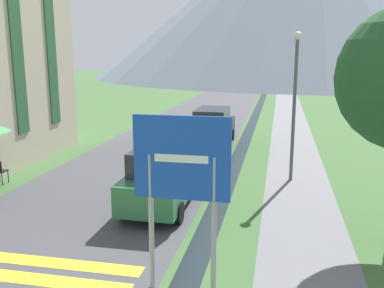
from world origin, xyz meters
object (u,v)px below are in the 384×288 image
(road_sign, at_px, (182,177))
(parked_car_far, at_px, (213,127))
(parked_car_near, at_px, (163,177))
(streetlamp, at_px, (295,94))

(road_sign, distance_m, parked_car_far, 13.25)
(parked_car_near, bearing_deg, streetlamp, 42.95)
(parked_car_far, bearing_deg, streetlamp, -55.05)
(parked_car_near, xyz_separation_m, streetlamp, (3.76, 3.50, 2.14))
(road_sign, xyz_separation_m, streetlamp, (2.17, 7.89, 0.79))
(parked_car_far, bearing_deg, road_sign, -83.58)
(road_sign, bearing_deg, parked_car_near, 109.96)
(parked_car_far, xyz_separation_m, streetlamp, (3.64, -5.22, 2.14))
(parked_car_near, relative_size, streetlamp, 0.78)
(parked_car_near, bearing_deg, parked_car_far, 89.22)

